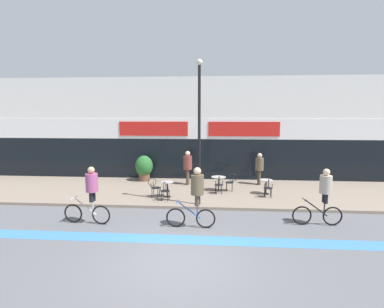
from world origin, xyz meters
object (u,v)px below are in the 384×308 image
at_px(bistro_table_2, 266,184).
at_px(lamp_post, 199,124).
at_px(cyclist_0, 323,194).
at_px(cafe_chair_2_near, 268,187).
at_px(cafe_chair_1_near, 219,183).
at_px(cafe_chair_1_side, 231,181).
at_px(bistro_table_0, 167,186).
at_px(pedestrian_far_end, 259,166).
at_px(cyclist_1, 90,191).
at_px(cafe_chair_0_side, 154,186).
at_px(bistro_table_1, 219,181).
at_px(cafe_chair_0_near, 165,190).
at_px(cyclist_2, 196,193).
at_px(pedestrian_near_end, 188,165).
at_px(planter_pot, 144,167).

relative_size(bistro_table_2, lamp_post, 0.12).
distance_m(bistro_table_2, cyclist_0, 4.01).
bearing_deg(bistro_table_2, cafe_chair_2_near, -90.51).
relative_size(cafe_chair_1_near, cafe_chair_1_side, 1.00).
distance_m(bistro_table_0, lamp_post, 3.48).
xyz_separation_m(cafe_chair_1_near, pedestrian_far_end, (2.23, 2.15, 0.52)).
bearing_deg(cyclist_1, cafe_chair_0_side, -111.78).
xyz_separation_m(bistro_table_1, cyclist_1, (-4.67, -4.69, 0.57)).
xyz_separation_m(cafe_chair_0_near, cafe_chair_0_side, (-0.62, 0.63, 0.00)).
relative_size(bistro_table_0, bistro_table_2, 1.04).
bearing_deg(cafe_chair_1_side, bistro_table_2, 169.52).
height_order(cafe_chair_0_side, cafe_chair_1_side, same).
relative_size(bistro_table_2, cyclist_2, 0.33).
height_order(cafe_chair_1_near, cafe_chair_1_side, same).
bearing_deg(cyclist_0, pedestrian_near_end, -45.95).
bearing_deg(bistro_table_2, cafe_chair_1_side, 164.48).
xyz_separation_m(bistro_table_1, lamp_post, (-0.86, -2.40, 2.94)).
distance_m(cafe_chair_0_near, cafe_chair_1_near, 2.78).
xyz_separation_m(lamp_post, pedestrian_near_end, (-0.82, 3.63, -2.35)).
distance_m(lamp_post, cyclist_0, 5.43).
height_order(bistro_table_0, bistro_table_2, bistro_table_0).
relative_size(cyclist_0, pedestrian_far_end, 1.19).
height_order(bistro_table_1, cafe_chair_0_near, cafe_chair_0_near).
xyz_separation_m(lamp_post, cyclist_2, (0.01, -2.38, -2.31)).
bearing_deg(bistro_table_2, planter_pot, 159.49).
xyz_separation_m(cyclist_0, pedestrian_near_end, (-5.35, 5.42, 0.05)).
bearing_deg(bistro_table_0, bistro_table_1, 29.54).
bearing_deg(bistro_table_0, planter_pot, 119.48).
height_order(cafe_chair_0_side, cyclist_1, cyclist_1).
bearing_deg(cyclist_2, cafe_chair_0_near, -59.63).
bearing_deg(bistro_table_0, cafe_chair_2_near, 3.27).
xyz_separation_m(bistro_table_2, pedestrian_near_end, (-3.98, 1.70, 0.61)).
xyz_separation_m(cafe_chair_0_near, cyclist_0, (6.08, -2.20, 0.54)).
height_order(bistro_table_1, planter_pot, planter_pot).
xyz_separation_m(cafe_chair_0_side, cyclist_1, (-1.64, -3.33, 0.57)).
bearing_deg(cafe_chair_2_near, cafe_chair_0_side, 97.06).
bearing_deg(cyclist_0, cafe_chair_0_side, -23.51).
xyz_separation_m(bistro_table_0, planter_pot, (-1.90, 3.36, 0.28)).
height_order(cafe_chair_2_near, pedestrian_far_end, pedestrian_far_end).
distance_m(cafe_chair_1_near, cyclist_2, 4.29).
bearing_deg(bistro_table_1, bistro_table_0, -150.46).
xyz_separation_m(cyclist_0, pedestrian_far_end, (-1.42, 5.72, -0.02)).
bearing_deg(cafe_chair_1_near, pedestrian_far_end, -54.41).
height_order(bistro_table_0, cyclist_1, cyclist_1).
relative_size(planter_pot, cyclist_2, 0.68).
height_order(bistro_table_2, pedestrian_near_end, pedestrian_near_end).
height_order(planter_pot, pedestrian_far_end, pedestrian_far_end).
height_order(cafe_chair_1_side, pedestrian_near_end, pedestrian_near_end).
bearing_deg(cyclist_2, cyclist_1, -0.23).
bearing_deg(cyclist_1, bistro_table_2, -144.41).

